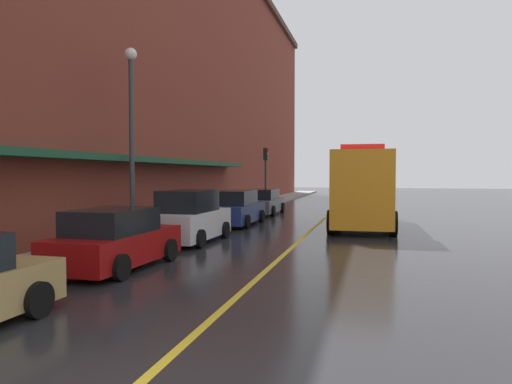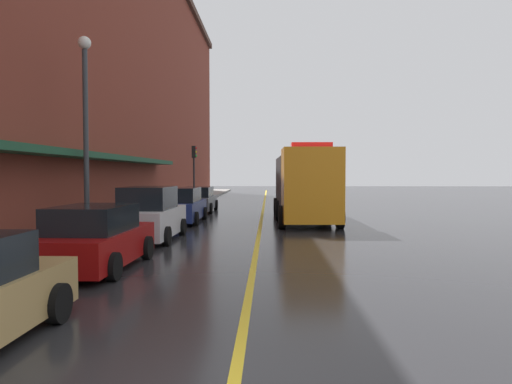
{
  "view_description": "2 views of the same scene",
  "coord_description": "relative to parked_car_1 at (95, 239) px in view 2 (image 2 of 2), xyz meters",
  "views": [
    {
      "loc": [
        2.7,
        -4.15,
        2.51
      ],
      "look_at": [
        -2.39,
        15.91,
        1.7
      ],
      "focal_mm": 32.83,
      "sensor_mm": 36.0,
      "label": 1
    },
    {
      "loc": [
        0.4,
        -4.45,
        2.39
      ],
      "look_at": [
        -0.49,
        26.73,
        1.12
      ],
      "focal_mm": 32.37,
      "sensor_mm": 36.0,
      "label": 2
    }
  ],
  "objects": [
    {
      "name": "brick_building_left",
      "position": [
        -8.16,
        17.13,
        8.84
      ],
      "size": [
        10.56,
        64.0,
        19.17
      ],
      "color": "maroon",
      "rests_on": "ground"
    },
    {
      "name": "lane_center_stripe",
      "position": [
        3.93,
        18.14,
        -0.75
      ],
      "size": [
        0.16,
        70.0,
        0.01
      ],
      "primitive_type": "cube",
      "color": "gold",
      "rests_on": "ground"
    },
    {
      "name": "parked_car_4",
      "position": [
        -0.06,
        17.21,
        -0.01
      ],
      "size": [
        2.06,
        4.85,
        1.56
      ],
      "rotation": [
        0.0,
        0.0,
        1.58
      ],
      "color": "#595B60",
      "rests_on": "ground"
    },
    {
      "name": "parked_car_1",
      "position": [
        0.0,
        0.0,
        0.0
      ],
      "size": [
        2.1,
        4.24,
        1.59
      ],
      "rotation": [
        0.0,
        0.0,
        1.55
      ],
      "color": "maroon",
      "rests_on": "ground"
    },
    {
      "name": "street_lamp_left",
      "position": [
        -2.02,
        4.53,
        3.65
      ],
      "size": [
        0.44,
        0.44,
        6.94
      ],
      "color": "#33383D",
      "rests_on": "sidewalk_left"
    },
    {
      "name": "sidewalk_left",
      "position": [
        -2.27,
        18.14,
        -0.68
      ],
      "size": [
        2.4,
        70.0,
        0.15
      ],
      "primitive_type": "cube",
      "color": "gray",
      "rests_on": "ground"
    },
    {
      "name": "parked_car_2",
      "position": [
        0.07,
        4.97,
        0.13
      ],
      "size": [
        2.05,
        4.2,
        1.91
      ],
      "rotation": [
        0.0,
        0.0,
        1.56
      ],
      "color": "silver",
      "rests_on": "ground"
    },
    {
      "name": "traffic_light_near",
      "position": [
        -1.35,
        23.46,
        2.4
      ],
      "size": [
        0.38,
        0.36,
        4.3
      ],
      "color": "#232326",
      "rests_on": "sidewalk_left"
    },
    {
      "name": "parked_car_3",
      "position": [
        0.06,
        10.92,
        0.05
      ],
      "size": [
        2.05,
        4.67,
        1.7
      ],
      "rotation": [
        0.0,
        0.0,
        1.57
      ],
      "color": "navy",
      "rests_on": "ground"
    },
    {
      "name": "parking_meter_0",
      "position": [
        -1.42,
        12.23,
        0.31
      ],
      "size": [
        0.14,
        0.18,
        1.33
      ],
      "color": "#4C4C51",
      "rests_on": "sidewalk_left"
    },
    {
      "name": "ground_plane",
      "position": [
        3.93,
        18.14,
        -0.75
      ],
      "size": [
        112.0,
        112.0,
        0.0
      ],
      "primitive_type": "plane",
      "color": "#232326"
    },
    {
      "name": "utility_truck",
      "position": [
        6.07,
        11.6,
        1.01
      ],
      "size": [
        2.98,
        8.59,
        3.7
      ],
      "rotation": [
        0.0,
        0.0,
        -1.55
      ],
      "color": "orange",
      "rests_on": "ground"
    }
  ]
}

